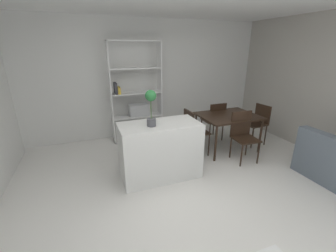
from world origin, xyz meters
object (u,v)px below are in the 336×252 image
Objects in this scene: open_bookshelf at (136,98)px; dining_chair_near at (243,132)px; kitchen_island at (160,150)px; dining_chair_window_side at (258,121)px; potted_plant_on_island at (151,105)px; dining_chair_island_side at (193,129)px; dining_table at (228,118)px; dining_chair_far at (215,118)px.

open_bookshelf reaches higher than dining_chair_near.
kitchen_island reaches higher than dining_chair_window_side.
potted_plant_on_island is 1.36m from dining_chair_island_side.
kitchen_island is 1.67m from dining_chair_near.
open_bookshelf is 1.88× the size of dining_table.
dining_chair_island_side is at bearing 29.29° from potted_plant_on_island.
kitchen_island is at bearing 30.55° from dining_chair_far.
dining_chair_near is (1.67, 0.03, 0.08)m from kitchen_island.
dining_chair_near is at bearing -63.26° from dining_chair_window_side.
dining_chair_window_side is (2.61, 0.58, -0.73)m from potted_plant_on_island.
dining_chair_far reaches higher than dining_table.
dining_chair_near is 1.01× the size of dining_chair_island_side.
kitchen_island is 1.01m from dining_chair_island_side.
dining_chair_near is at bearing 0.95° from kitchen_island.
kitchen_island reaches higher than dining_chair_far.
potted_plant_on_island reaches higher than dining_chair_window_side.
dining_chair_window_side is at bearing -26.22° from open_bookshelf.
open_bookshelf is 1.53m from dining_chair_island_side.
kitchen_island is at bearing -90.71° from open_bookshelf.
open_bookshelf is at bearing 138.06° from dining_chair_near.
dining_chair_window_side reaches higher than dining_table.
dining_chair_far is 1.02× the size of dining_chair_window_side.
dining_chair_near is 0.93m from dining_chair_window_side.
open_bookshelf is (0.17, 1.78, -0.27)m from potted_plant_on_island.
dining_chair_island_side is at bearing -179.98° from dining_table.
open_bookshelf is 2.40m from dining_chair_near.
dining_chair_window_side is at bearing 11.99° from kitchen_island.
dining_table is (1.66, 0.51, 0.21)m from kitchen_island.
open_bookshelf reaches higher than dining_chair_island_side.
dining_chair_near reaches higher than kitchen_island.
dining_table is at bearing 17.19° from kitchen_island.
potted_plant_on_island reaches higher than dining_chair_far.
potted_plant_on_island is 0.60× the size of dining_chair_island_side.
open_bookshelf reaches higher than dining_table.
dining_chair_near is (0.01, -0.49, -0.13)m from dining_table.
open_bookshelf is at bearing -24.27° from dining_chair_far.
dining_chair_island_side is (0.86, 0.51, 0.09)m from kitchen_island.
kitchen_island is 1.38× the size of dining_chair_island_side.
dining_table is 0.81m from dining_chair_window_side.
dining_chair_island_side is at bearing 30.80° from kitchen_island.
dining_chair_far is (1.81, 1.05, -0.73)m from potted_plant_on_island.
dining_chair_island_side reaches higher than dining_table.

